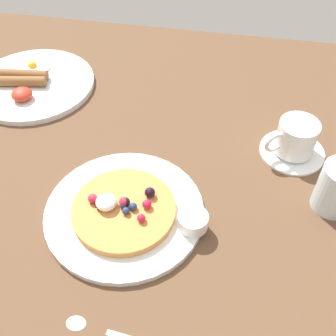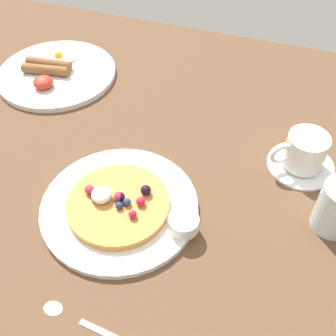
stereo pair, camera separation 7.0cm
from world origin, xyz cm
name	(u,v)px [view 2 (the right image)]	position (x,y,z in cm)	size (l,w,h in cm)	color
ground_plane	(136,194)	(0.00, 0.00, -1.50)	(197.53, 114.04, 3.00)	brown
pancake_plate	(120,206)	(-0.83, -5.00, 0.57)	(26.48, 26.48, 1.14)	white
pancake_with_berries	(118,204)	(-0.84, -5.56, 2.04)	(17.09, 17.09, 3.43)	#C9843F
syrup_ramekin	(184,223)	(10.76, -6.07, 2.44)	(4.91, 4.91, 2.53)	white
breakfast_plate	(57,74)	(-29.98, 25.73, 0.62)	(27.12, 27.12, 1.25)	white
fried_breakfast	(49,68)	(-31.40, 25.11, 2.23)	(11.36, 16.67, 2.60)	brown
coffee_saucer	(301,164)	(26.96, 14.89, 0.44)	(12.30, 12.30, 0.88)	white
coffee_cup	(305,150)	(26.80, 14.79, 4.19)	(9.62, 7.80, 6.38)	white
teaspoon	(73,317)	(0.53, -24.55, 0.25)	(14.88, 2.74, 0.60)	silver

